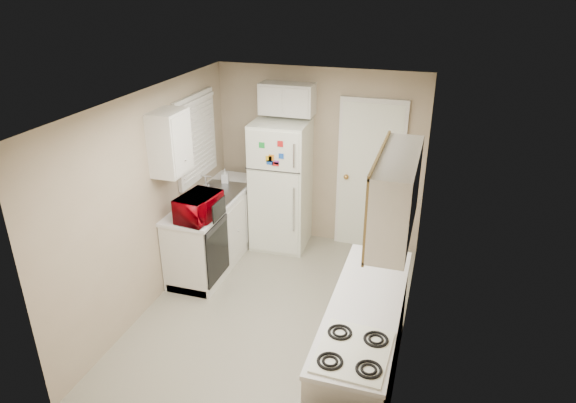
% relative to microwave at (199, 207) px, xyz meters
% --- Properties ---
extents(floor, '(3.80, 3.80, 0.00)m').
position_rel_microwave_xyz_m(floor, '(0.99, -0.27, -1.05)').
color(floor, '#ACA792').
rests_on(floor, ground).
extents(ceiling, '(3.80, 3.80, 0.00)m').
position_rel_microwave_xyz_m(ceiling, '(0.99, -0.27, 1.35)').
color(ceiling, white).
rests_on(ceiling, floor).
extents(wall_left, '(3.80, 3.80, 0.00)m').
position_rel_microwave_xyz_m(wall_left, '(-0.41, -0.27, 0.15)').
color(wall_left, tan).
rests_on(wall_left, floor).
extents(wall_right, '(3.80, 3.80, 0.00)m').
position_rel_microwave_xyz_m(wall_right, '(2.39, -0.27, 0.15)').
color(wall_right, tan).
rests_on(wall_right, floor).
extents(wall_back, '(2.80, 2.80, 0.00)m').
position_rel_microwave_xyz_m(wall_back, '(0.99, 1.63, 0.15)').
color(wall_back, tan).
rests_on(wall_back, floor).
extents(wall_front, '(2.80, 2.80, 0.00)m').
position_rel_microwave_xyz_m(wall_front, '(0.99, -2.17, 0.15)').
color(wall_front, tan).
rests_on(wall_front, floor).
extents(left_counter, '(0.60, 1.80, 0.90)m').
position_rel_microwave_xyz_m(left_counter, '(-0.11, 0.63, -0.60)').
color(left_counter, silver).
rests_on(left_counter, floor).
extents(dishwasher, '(0.03, 0.58, 0.72)m').
position_rel_microwave_xyz_m(dishwasher, '(0.18, 0.03, -0.56)').
color(dishwasher, black).
rests_on(dishwasher, floor).
extents(sink, '(0.54, 0.74, 0.16)m').
position_rel_microwave_xyz_m(sink, '(-0.11, 0.78, -0.19)').
color(sink, gray).
rests_on(sink, left_counter).
extents(microwave, '(0.56, 0.35, 0.35)m').
position_rel_microwave_xyz_m(microwave, '(0.00, 0.00, 0.00)').
color(microwave, '#7C0008').
rests_on(microwave, left_counter).
extents(soap_bottle, '(0.11, 0.11, 0.20)m').
position_rel_microwave_xyz_m(soap_bottle, '(-0.16, 1.09, -0.05)').
color(soap_bottle, silver).
rests_on(soap_bottle, left_counter).
extents(window_blinds, '(0.10, 0.98, 1.08)m').
position_rel_microwave_xyz_m(window_blinds, '(-0.37, 0.78, 0.55)').
color(window_blinds, silver).
rests_on(window_blinds, wall_left).
extents(upper_cabinet_left, '(0.30, 0.45, 0.70)m').
position_rel_microwave_xyz_m(upper_cabinet_left, '(-0.26, -0.05, 0.75)').
color(upper_cabinet_left, silver).
rests_on(upper_cabinet_left, wall_left).
extents(refrigerator, '(0.74, 0.72, 1.75)m').
position_rel_microwave_xyz_m(refrigerator, '(0.56, 1.31, -0.18)').
color(refrigerator, white).
rests_on(refrigerator, floor).
extents(cabinet_over_fridge, '(0.70, 0.30, 0.40)m').
position_rel_microwave_xyz_m(cabinet_over_fridge, '(0.59, 1.48, 0.95)').
color(cabinet_over_fridge, silver).
rests_on(cabinet_over_fridge, wall_back).
extents(interior_door, '(0.86, 0.06, 2.08)m').
position_rel_microwave_xyz_m(interior_door, '(1.69, 1.59, -0.03)').
color(interior_door, white).
rests_on(interior_door, floor).
extents(right_counter, '(0.60, 2.00, 0.90)m').
position_rel_microwave_xyz_m(right_counter, '(2.09, -1.07, -0.60)').
color(right_counter, silver).
rests_on(right_counter, floor).
extents(upper_cabinet_right, '(0.30, 1.20, 0.70)m').
position_rel_microwave_xyz_m(upper_cabinet_right, '(2.24, -0.77, 0.75)').
color(upper_cabinet_right, silver).
rests_on(upper_cabinet_right, wall_right).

